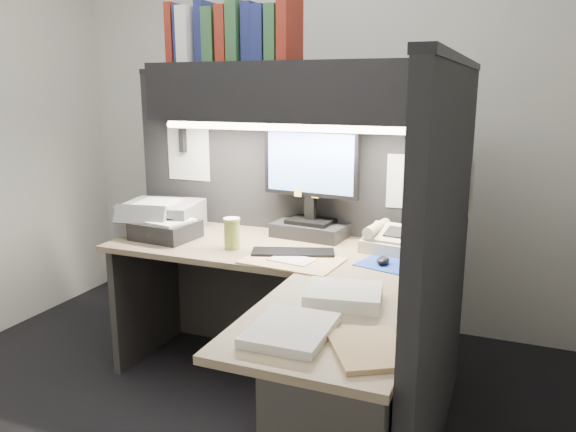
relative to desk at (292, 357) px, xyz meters
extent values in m
plane|color=black|center=(-0.43, 0.00, -0.44)|extent=(3.50, 3.50, 0.00)
cube|color=silver|center=(-0.43, 1.50, 0.91)|extent=(3.50, 0.04, 2.70)
cube|color=black|center=(-0.40, 0.93, 0.36)|extent=(1.90, 0.06, 1.60)
cube|color=black|center=(0.55, 0.18, 0.36)|extent=(0.06, 1.50, 1.60)
cube|color=#8F7A5B|center=(-0.33, 0.56, 0.27)|extent=(1.70, 0.68, 0.03)
cube|color=#8F7A5B|center=(0.22, -0.20, 0.27)|extent=(0.60, 0.85, 0.03)
cube|color=#312E2B|center=(-0.33, 0.86, -0.09)|extent=(1.61, 0.02, 0.70)
cube|color=#312E2B|center=(-1.13, 0.56, -0.09)|extent=(0.04, 0.61, 0.70)
cube|color=black|center=(-0.30, 0.75, 1.06)|extent=(1.55, 0.34, 0.30)
cylinder|color=white|center=(-0.30, 0.61, 0.89)|extent=(1.32, 0.04, 0.04)
cube|color=black|center=(-0.22, 0.81, 0.32)|extent=(0.41, 0.28, 0.08)
cube|color=black|center=(-0.22, 0.81, 0.45)|extent=(0.06, 0.05, 0.13)
cube|color=black|center=(-0.22, 0.81, 0.69)|extent=(0.54, 0.10, 0.36)
cube|color=#6C9CEC|center=(-0.22, 0.79, 0.69)|extent=(0.50, 0.06, 0.31)
cube|color=black|center=(-0.18, 0.46, 0.30)|extent=(0.42, 0.26, 0.02)
cube|color=#1C3A9C|center=(0.27, 0.48, 0.29)|extent=(0.29, 0.27, 0.00)
ellipsoid|color=black|center=(0.26, 0.47, 0.31)|extent=(0.06, 0.09, 0.03)
cube|color=beige|center=(0.24, 0.72, 0.34)|extent=(0.28, 0.28, 0.10)
cylinder|color=#BDC950|center=(-0.51, 0.45, 0.36)|extent=(0.10, 0.10, 0.15)
cube|color=gray|center=(-1.04, 0.62, 0.37)|extent=(0.46, 0.42, 0.16)
cube|color=black|center=(-0.93, 0.49, 0.33)|extent=(0.34, 0.29, 0.09)
cube|color=tan|center=(-0.15, 0.36, 0.29)|extent=(0.47, 0.32, 0.01)
cube|color=white|center=(0.22, -0.04, 0.31)|extent=(0.32, 0.28, 0.05)
cube|color=white|center=(0.14, -0.38, 0.30)|extent=(0.26, 0.32, 0.03)
cube|color=tan|center=(0.41, -0.39, 0.30)|extent=(0.34, 0.36, 0.02)
cube|color=maroon|center=(-0.98, 0.77, 1.36)|extent=(0.05, 0.22, 0.31)
cube|color=navy|center=(-0.92, 0.77, 1.35)|extent=(0.05, 0.22, 0.29)
cube|color=silver|center=(-0.87, 0.73, 1.35)|extent=(0.07, 0.22, 0.28)
cube|color=navy|center=(-0.79, 0.76, 1.36)|extent=(0.05, 0.22, 0.31)
cube|color=#2B5632|center=(-0.73, 0.75, 1.34)|extent=(0.06, 0.22, 0.27)
cube|color=maroon|center=(-0.66, 0.75, 1.35)|extent=(0.06, 0.22, 0.28)
cube|color=#2B5632|center=(-0.59, 0.75, 1.36)|extent=(0.06, 0.22, 0.30)
cube|color=navy|center=(-0.52, 0.77, 1.35)|extent=(0.06, 0.22, 0.29)
cube|color=navy|center=(-0.45, 0.75, 1.34)|extent=(0.06, 0.22, 0.27)
cube|color=#2B5632|center=(-0.38, 0.74, 1.34)|extent=(0.06, 0.22, 0.27)
cube|color=maroon|center=(-0.31, 0.74, 1.36)|extent=(0.06, 0.22, 0.31)
cube|color=white|center=(0.27, 0.90, 0.61)|extent=(0.21, 0.00, 0.28)
cube|color=white|center=(0.49, 0.90, 0.59)|extent=(0.21, 0.00, 0.28)
cube|color=white|center=(-1.03, 0.90, 0.71)|extent=(0.28, 0.00, 0.34)
cube|color=black|center=(0.52, 0.05, 0.58)|extent=(0.00, 0.18, 0.22)
cube|color=white|center=(0.52, -0.30, 0.51)|extent=(0.00, 0.21, 0.28)
camera|label=1|loc=(0.78, -1.96, 1.08)|focal=35.00mm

